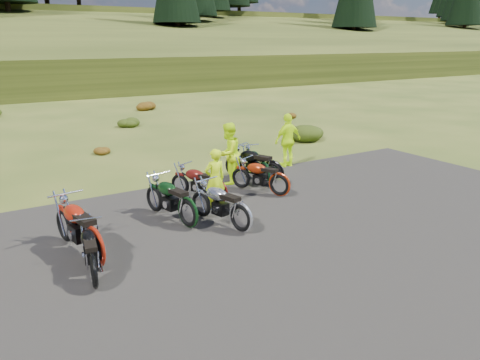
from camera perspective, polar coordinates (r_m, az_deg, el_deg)
ground at (r=11.11m, az=-1.69°, el=-6.16°), size 300.00×300.00×0.00m
gravel_pad at (r=9.58m, az=4.38°, el=-10.12°), size 20.00×12.00×0.04m
hill_slope at (r=59.26m, az=-27.05°, el=10.77°), size 300.00×45.97×9.37m
shrub_4 at (r=19.12m, az=-16.68°, el=3.67°), size 0.77×0.77×0.45m
shrub_5 at (r=24.91m, az=-13.52°, el=7.00°), size 1.03×1.03×0.61m
shrub_6 at (r=30.79m, az=-11.53°, el=9.06°), size 1.30×1.30×0.77m
shrub_7 at (r=21.20m, az=8.28°, el=6.07°), size 1.56×1.56×0.92m
shrub_8 at (r=27.11m, az=5.85°, el=7.96°), size 0.77×0.77×0.45m
motorcycle_0 at (r=9.06m, az=-17.18°, el=-12.56°), size 0.93×1.95×0.98m
motorcycle_1 at (r=9.82m, az=-17.01°, el=-10.17°), size 1.15×2.44×1.23m
motorcycle_2 at (r=11.28m, az=-6.28°, el=-5.89°), size 1.13×2.24×1.12m
motorcycle_3 at (r=10.95m, az=0.12°, el=-6.51°), size 1.17×2.18×1.08m
motorcycle_4 at (r=12.83m, az=-2.77°, el=-2.97°), size 1.43×2.01×1.01m
motorcycle_5 at (r=14.42m, az=4.03°, el=-0.74°), size 1.53×2.33×1.16m
motorcycle_6 at (r=13.44m, az=4.80°, el=-2.07°), size 1.43×2.05×1.03m
motorcycle_7 at (r=14.49m, az=2.97°, el=-0.63°), size 0.96×2.09×1.05m
person_middle at (r=12.19m, az=-3.08°, el=-0.04°), size 0.59×0.39×1.62m
person_right_a at (r=14.35m, az=-1.43°, el=3.13°), size 1.16×1.08×1.90m
person_right_b at (r=16.43m, az=5.85°, el=4.75°), size 1.11×0.51×1.87m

